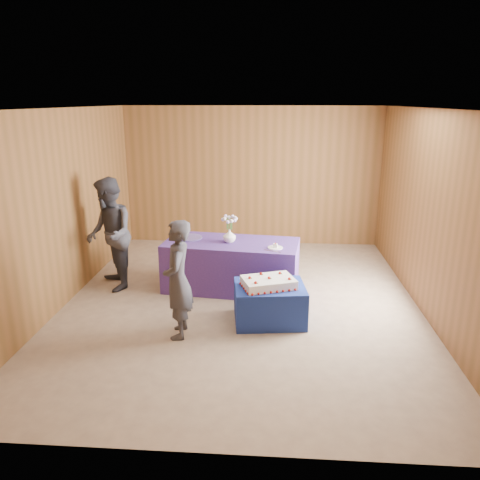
# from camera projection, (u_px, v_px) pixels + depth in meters

# --- Properties ---
(ground) EXTENTS (6.00, 6.00, 0.00)m
(ground) POSITION_uv_depth(u_px,v_px,m) (241.00, 303.00, 6.73)
(ground) COLOR gray
(ground) RESTS_ON ground
(room_shell) EXTENTS (5.04, 6.04, 2.72)m
(room_shell) POSITION_uv_depth(u_px,v_px,m) (241.00, 178.00, 6.21)
(room_shell) COLOR brown
(room_shell) RESTS_ON ground
(cake_table) EXTENTS (0.98, 0.81, 0.50)m
(cake_table) POSITION_uv_depth(u_px,v_px,m) (270.00, 303.00, 6.11)
(cake_table) COLOR navy
(cake_table) RESTS_ON ground
(serving_table) EXTENTS (2.09, 1.13, 0.75)m
(serving_table) POSITION_uv_depth(u_px,v_px,m) (231.00, 265.00, 7.15)
(serving_table) COLOR #502F82
(serving_table) RESTS_ON ground
(sheet_cake) EXTENTS (0.79, 0.66, 0.16)m
(sheet_cake) POSITION_uv_depth(u_px,v_px,m) (268.00, 283.00, 5.98)
(sheet_cake) COLOR white
(sheet_cake) RESTS_ON cake_table
(vase) EXTENTS (0.26, 0.26, 0.20)m
(vase) POSITION_uv_depth(u_px,v_px,m) (229.00, 236.00, 6.99)
(vase) COLOR white
(vase) RESTS_ON serving_table
(flower_spray) EXTENTS (0.25, 0.25, 0.19)m
(flower_spray) POSITION_uv_depth(u_px,v_px,m) (229.00, 219.00, 6.92)
(flower_spray) COLOR #2D5F26
(flower_spray) RESTS_ON vase
(platter) EXTENTS (0.42, 0.42, 0.02)m
(platter) POSITION_uv_depth(u_px,v_px,m) (189.00, 238.00, 7.22)
(platter) COLOR #5A4C98
(platter) RESTS_ON serving_table
(plate) EXTENTS (0.29, 0.29, 0.01)m
(plate) POSITION_uv_depth(u_px,v_px,m) (275.00, 248.00, 6.74)
(plate) COLOR white
(plate) RESTS_ON serving_table
(cake_slice) EXTENTS (0.07, 0.06, 0.08)m
(cake_slice) POSITION_uv_depth(u_px,v_px,m) (275.00, 245.00, 6.73)
(cake_slice) COLOR white
(cake_slice) RESTS_ON plate
(knife) EXTENTS (0.24, 0.13, 0.00)m
(knife) POSITION_uv_depth(u_px,v_px,m) (272.00, 251.00, 6.60)
(knife) COLOR #B6B7BB
(knife) RESTS_ON serving_table
(guest_left) EXTENTS (0.40, 0.57, 1.47)m
(guest_left) POSITION_uv_depth(u_px,v_px,m) (178.00, 280.00, 5.61)
(guest_left) COLOR #34343D
(guest_left) RESTS_ON ground
(guest_right) EXTENTS (0.96, 1.04, 1.72)m
(guest_right) POSITION_uv_depth(u_px,v_px,m) (110.00, 235.00, 7.03)
(guest_right) COLOR #363741
(guest_right) RESTS_ON ground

